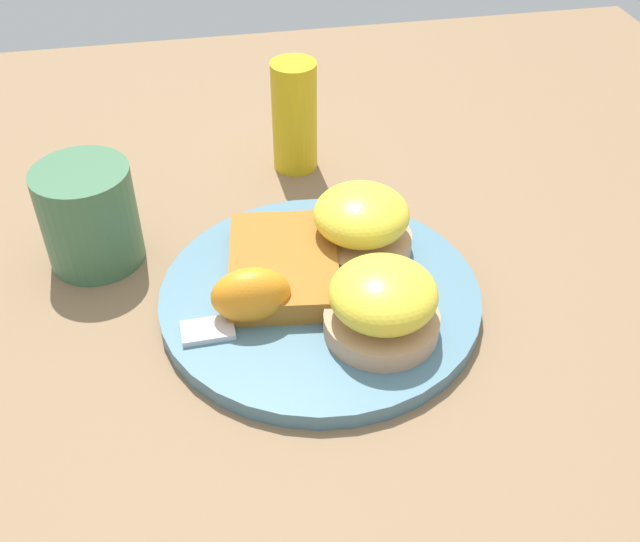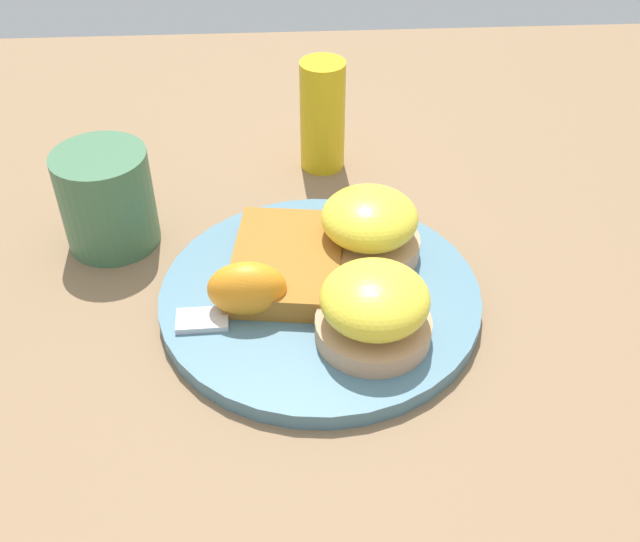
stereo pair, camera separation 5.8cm
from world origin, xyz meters
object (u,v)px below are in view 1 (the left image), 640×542
(fork, at_px, (290,318))
(orange_wedge, at_px, (251,295))
(sandwich_benedict_left, at_px, (383,303))
(condiment_bottle, at_px, (294,116))
(cup, at_px, (89,215))
(sandwich_benedict_right, at_px, (361,224))
(hashbrown_patty, at_px, (284,265))

(fork, bearing_deg, orange_wedge, 70.50)
(sandwich_benedict_left, distance_m, fork, 0.07)
(orange_wedge, relative_size, condiment_bottle, 0.54)
(cup, relative_size, condiment_bottle, 0.99)
(sandwich_benedict_right, bearing_deg, condiment_bottle, 9.64)
(sandwich_benedict_right, xyz_separation_m, hashbrown_patty, (-0.02, 0.07, -0.02))
(sandwich_benedict_right, xyz_separation_m, fork, (-0.07, 0.07, -0.03))
(sandwich_benedict_right, height_order, hashbrown_patty, sandwich_benedict_right)
(condiment_bottle, bearing_deg, cup, 120.62)
(sandwich_benedict_right, height_order, orange_wedge, sandwich_benedict_right)
(hashbrown_patty, relative_size, cup, 1.10)
(orange_wedge, distance_m, condiment_bottle, 0.24)
(sandwich_benedict_right, xyz_separation_m, cup, (0.05, 0.22, 0.00))
(sandwich_benedict_right, height_order, condiment_bottle, condiment_bottle)
(sandwich_benedict_left, relative_size, orange_wedge, 1.43)
(sandwich_benedict_left, xyz_separation_m, cup, (0.15, 0.21, 0.00))
(hashbrown_patty, xyz_separation_m, cup, (0.07, 0.15, 0.02))
(condiment_bottle, bearing_deg, fork, 169.71)
(cup, distance_m, condiment_bottle, 0.22)
(sandwich_benedict_right, xyz_separation_m, condiment_bottle, (0.17, 0.03, 0.01))
(hashbrown_patty, height_order, fork, hashbrown_patty)
(orange_wedge, height_order, condiment_bottle, condiment_bottle)
(fork, relative_size, condiment_bottle, 1.73)
(fork, bearing_deg, hashbrown_patty, -3.56)
(fork, xyz_separation_m, condiment_bottle, (0.24, -0.04, 0.04))
(sandwich_benedict_left, distance_m, cup, 0.26)
(cup, bearing_deg, hashbrown_patty, -114.90)
(sandwich_benedict_left, relative_size, cup, 0.79)
(hashbrown_patty, bearing_deg, sandwich_benedict_right, -74.41)
(hashbrown_patty, bearing_deg, fork, 176.44)
(orange_wedge, relative_size, cup, 0.55)
(sandwich_benedict_right, relative_size, fork, 0.45)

